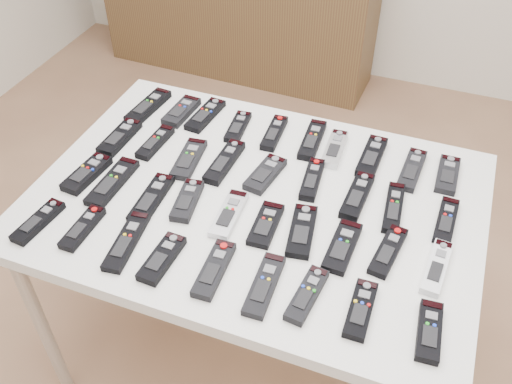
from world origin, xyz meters
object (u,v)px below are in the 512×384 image
(remote_13, at_px, (224,162))
(remote_31, at_px, (127,241))
(remote_7, at_px, (372,157))
(remote_23, at_px, (229,214))
(remote_1, at_px, (181,111))
(remote_11, at_px, (155,142))
(remote_34, at_px, (264,285))
(remote_30, at_px, (83,228))
(sideboard, at_px, (237,7))
(remote_33, at_px, (214,269))
(remote_21, at_px, (151,198))
(remote_12, at_px, (189,159))
(remote_35, at_px, (307,295))
(remote_14, at_px, (265,174))
(remote_25, at_px, (302,231))
(remote_16, at_px, (357,196))
(remote_17, at_px, (394,208))
(remote_36, at_px, (361,309))
(remote_37, at_px, (429,331))
(remote_20, at_px, (113,182))
(remote_32, at_px, (162,258))
(remote_22, at_px, (187,201))
(remote_10, at_px, (120,137))
(remote_4, at_px, (274,133))
(remote_9, at_px, (448,175))
(remote_29, at_px, (38,221))
(remote_24, at_px, (266,224))
(remote_2, at_px, (205,115))
(remote_5, at_px, (312,140))
(remote_28, at_px, (437,267))
(remote_27, at_px, (388,251))
(remote_15, at_px, (312,179))
(remote_0, at_px, (148,106))
(remote_26, at_px, (342,247))
(remote_6, at_px, (335,149))
(remote_3, at_px, (238,127))
(remote_19, at_px, (87,173))

(remote_13, distance_m, remote_31, 0.40)
(remote_7, xyz_separation_m, remote_23, (-0.31, -0.38, -0.00))
(remote_1, bearing_deg, remote_11, -86.55)
(remote_1, relative_size, remote_34, 0.86)
(remote_30, bearing_deg, sideboard, 102.11)
(remote_33, bearing_deg, remote_21, 144.64)
(remote_31, bearing_deg, remote_12, 82.84)
(remote_7, distance_m, remote_13, 0.45)
(remote_34, height_order, remote_35, remote_35)
(remote_1, distance_m, remote_14, 0.42)
(remote_25, bearing_deg, remote_16, 51.36)
(remote_17, bearing_deg, remote_36, -95.92)
(remote_37, bearing_deg, remote_20, 164.59)
(remote_32, bearing_deg, remote_31, 172.33)
(sideboard, bearing_deg, remote_12, -70.09)
(remote_14, distance_m, remote_22, 0.25)
(remote_10, relative_size, remote_33, 0.99)
(remote_4, bearing_deg, remote_25, -64.28)
(remote_9, relative_size, remote_14, 0.99)
(remote_9, bearing_deg, remote_35, -115.08)
(remote_29, xyz_separation_m, remote_30, (0.12, 0.02, 0.00))
(remote_21, xyz_separation_m, remote_24, (0.33, 0.02, -0.00))
(remote_1, distance_m, remote_20, 0.39)
(remote_2, distance_m, remote_23, 0.48)
(remote_5, bearing_deg, remote_28, -45.05)
(remote_2, bearing_deg, remote_22, -67.09)
(remote_14, bearing_deg, remote_11, -174.43)
(remote_28, distance_m, remote_36, 0.24)
(remote_5, height_order, remote_27, remote_5)
(remote_15, bearing_deg, remote_4, 129.70)
(remote_0, height_order, remote_37, remote_0)
(remote_26, bearing_deg, remote_11, 163.73)
(remote_2, bearing_deg, remote_30, -93.02)
(remote_11, height_order, remote_24, remote_11)
(remote_16, bearing_deg, remote_27, -52.39)
(remote_4, xyz_separation_m, remote_30, (-0.33, -0.58, 0.00))
(remote_9, bearing_deg, remote_14, -160.02)
(remote_6, xyz_separation_m, remote_16, (0.11, -0.18, 0.00))
(remote_28, relative_size, remote_35, 1.06)
(remote_11, relative_size, remote_29, 0.99)
(remote_33, bearing_deg, remote_26, 31.51)
(remote_10, height_order, remote_37, same)
(remote_32, height_order, remote_36, remote_32)
(remote_3, relative_size, remote_28, 0.89)
(remote_17, height_order, remote_25, same)
(remote_27, bearing_deg, remote_28, 2.80)
(remote_5, distance_m, remote_25, 0.40)
(remote_25, distance_m, remote_28, 0.35)
(remote_16, xyz_separation_m, remote_24, (-0.20, -0.19, -0.00))
(remote_16, height_order, remote_19, same)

